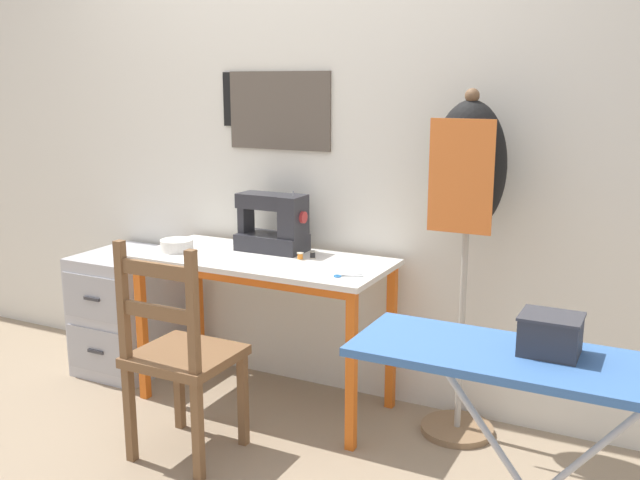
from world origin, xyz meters
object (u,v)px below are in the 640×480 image
thread_spool_mid_table (313,255)px  wooden_chair (181,357)px  scissors (344,276)px  dress_form (468,190)px  ironing_board (541,375)px  fabric_bowl (177,245)px  filing_cabinet (128,311)px  storage_box (550,334)px  sewing_machine (275,224)px  thread_spool_near_machine (300,256)px

thread_spool_mid_table → wooden_chair: (-0.25, -0.68, -0.31)m
scissors → thread_spool_mid_table: bearing=139.7°
dress_form → ironing_board: (0.50, -1.03, -0.32)m
fabric_bowl → dress_form: bearing=8.2°
filing_cabinet → ironing_board: ironing_board is taller
fabric_bowl → dress_form: size_ratio=0.11×
fabric_bowl → dress_form: 1.42m
dress_form → storage_box: dress_form is taller
fabric_bowl → wooden_chair: 0.72m
scissors → wooden_chair: wooden_chair is taller
storage_box → fabric_bowl: bearing=157.1°
fabric_bowl → thread_spool_mid_table: fabric_bowl is taller
filing_cabinet → dress_form: dress_form is taller
sewing_machine → dress_form: 0.97m
fabric_bowl → scissors: size_ratio=1.35×
sewing_machine → storage_box: bearing=-34.9°
thread_spool_mid_table → sewing_machine: bearing=168.4°
wooden_chair → thread_spool_mid_table: bearing=69.8°
sewing_machine → ironing_board: 1.78m
thread_spool_near_machine → wooden_chair: wooden_chair is taller
thread_spool_mid_table → wooden_chair: size_ratio=0.04×
dress_form → storage_box: size_ratio=9.35×
fabric_bowl → scissors: bearing=-3.3°
dress_form → storage_box: bearing=-62.7°
thread_spool_near_machine → fabric_bowl: bearing=-168.8°
sewing_machine → wooden_chair: bearing=-91.9°
ironing_board → filing_cabinet: bearing=157.6°
filing_cabinet → thread_spool_near_machine: bearing=0.2°
scissors → thread_spool_mid_table: 0.35m
dress_form → ironing_board: bearing=-64.2°
thread_spool_near_machine → dress_form: dress_form is taller
sewing_machine → filing_cabinet: size_ratio=0.54×
wooden_chair → ironing_board: bearing=-12.5°
thread_spool_near_machine → wooden_chair: (-0.21, -0.63, -0.30)m
thread_spool_mid_table → storage_box: 1.56m
fabric_bowl → ironing_board: (1.86, -0.83, 0.01)m
filing_cabinet → storage_box: storage_box is taller
thread_spool_near_machine → scissors: bearing=-29.8°
sewing_machine → filing_cabinet: (-0.87, -0.10, -0.54)m
scissors → thread_spool_mid_table: size_ratio=3.53×
wooden_chair → ironing_board: (1.46, -0.32, 0.33)m
thread_spool_mid_table → dress_form: 0.79m
sewing_machine → scissors: bearing=-28.9°
fabric_bowl → filing_cabinet: size_ratio=0.25×
wooden_chair → thread_spool_near_machine: bearing=71.4°
storage_box → sewing_machine: bearing=145.1°
sewing_machine → storage_box: sewing_machine is taller
thread_spool_mid_table → storage_box: bearing=-38.3°
wooden_chair → dress_form: bearing=36.4°
fabric_bowl → filing_cabinet: (-0.44, 0.12, -0.44)m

